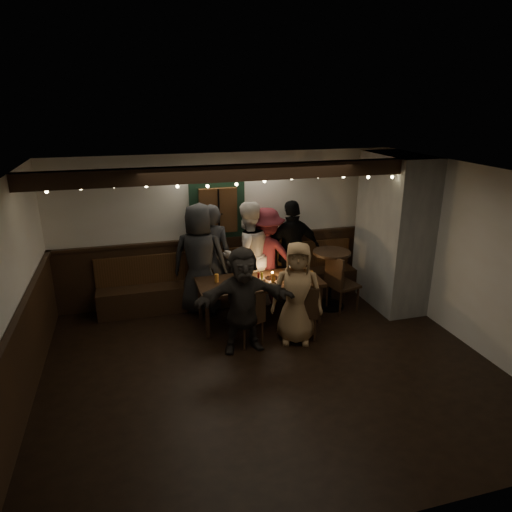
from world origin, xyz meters
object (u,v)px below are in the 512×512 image
object	(u,v)px
high_top	(331,272)
person_e	(292,251)
person_c	(247,255)
person_a	(200,259)
chair_near_right	(305,310)
person_d	(266,256)
dining_table	(259,284)
person_b	(212,257)
person_f	(243,300)
chair_near_left	(250,316)
person_g	(297,293)
chair_end	(339,280)

from	to	relation	value
high_top	person_e	xyz separation A→B (m)	(-0.52, 0.51, 0.26)
person_c	person_a	bearing A→B (deg)	-14.01
chair_near_right	person_d	world-z (taller)	person_d
high_top	person_d	bearing A→B (deg)	153.55
dining_table	person_b	xyz separation A→B (m)	(-0.62, 0.77, 0.26)
person_b	dining_table	bearing A→B (deg)	141.37
person_c	person_f	world-z (taller)	person_c
chair_near_left	person_d	xyz separation A→B (m)	(0.66, 1.42, 0.37)
high_top	person_b	xyz separation A→B (m)	(-1.94, 0.59, 0.27)
dining_table	person_c	xyz separation A→B (m)	(-0.03, 0.64, 0.28)
person_e	person_f	bearing A→B (deg)	45.31
person_g	person_c	bearing A→B (deg)	124.26
high_top	person_g	size ratio (longest dim) A/B	0.66
dining_table	chair_end	xyz separation A→B (m)	(1.38, -0.02, -0.08)
person_c	person_d	world-z (taller)	person_c
chair_near_left	chair_near_right	world-z (taller)	chair_near_right
chair_near_right	high_top	distance (m)	1.28
person_d	chair_end	bearing A→B (deg)	165.76
high_top	person_e	size ratio (longest dim) A/B	0.56
chair_end	person_g	xyz separation A→B (m)	(-1.03, -0.74, 0.21)
dining_table	person_d	distance (m)	0.79
high_top	person_e	distance (m)	0.77
person_g	person_f	bearing A→B (deg)	-159.34
chair_end	person_d	world-z (taller)	person_d
person_a	person_f	xyz separation A→B (m)	(0.38, -1.44, -0.16)
person_a	person_f	distance (m)	1.49
chair_near_right	dining_table	bearing A→B (deg)	122.22
person_e	person_g	size ratio (longest dim) A/B	1.17
person_a	person_e	size ratio (longest dim) A/B	1.03
dining_table	person_f	bearing A→B (deg)	-120.49
chair_near_left	person_b	distance (m)	1.59
person_b	person_d	world-z (taller)	person_b
person_b	person_g	distance (m)	1.82
chair_near_left	person_e	xyz separation A→B (m)	(1.15, 1.43, 0.42)
chair_near_left	chair_end	distance (m)	1.87
high_top	person_f	size ratio (longest dim) A/B	0.66
chair_near_left	person_e	distance (m)	1.88
chair_near_left	person_f	xyz separation A→B (m)	(-0.12, -0.05, 0.29)
chair_near_left	high_top	world-z (taller)	high_top
chair_near_right	person_d	distance (m)	1.50
chair_near_right	person_c	distance (m)	1.55
person_f	high_top	bearing A→B (deg)	29.48
chair_end	person_f	bearing A→B (deg)	-157.42
person_c	person_d	xyz separation A→B (m)	(0.35, 0.05, -0.07)
chair_near_left	person_e	world-z (taller)	person_e
chair_end	person_f	xyz separation A→B (m)	(-1.84, -0.77, 0.21)
chair_near_left	dining_table	bearing A→B (deg)	64.89
chair_near_left	person_c	world-z (taller)	person_c
person_e	person_f	world-z (taller)	person_e
chair_end	high_top	bearing A→B (deg)	105.59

